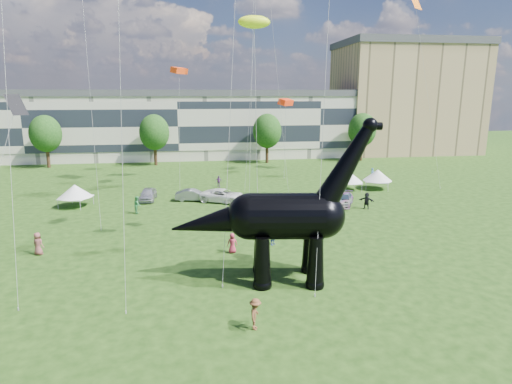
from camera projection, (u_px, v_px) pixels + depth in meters
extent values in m
plane|color=#16330C|center=(280.00, 299.00, 26.39)|extent=(220.00, 220.00, 0.00)
cube|color=beige|center=(179.00, 127.00, 83.78)|extent=(78.00, 11.00, 12.00)
cube|color=tan|center=(405.00, 100.00, 92.05)|extent=(28.00, 18.00, 22.00)
cylinder|color=#382314|center=(48.00, 158.00, 73.11)|extent=(0.56, 0.56, 3.20)
ellipsoid|color=#14380F|center=(45.00, 131.00, 72.05)|extent=(5.20, 5.20, 6.24)
cylinder|color=#382314|center=(156.00, 156.00, 75.55)|extent=(0.56, 0.56, 3.20)
ellipsoid|color=#14380F|center=(154.00, 129.00, 74.49)|extent=(5.20, 5.20, 6.24)
cylinder|color=#382314|center=(267.00, 154.00, 78.25)|extent=(0.56, 0.56, 3.20)
ellipsoid|color=#14380F|center=(267.00, 128.00, 77.19)|extent=(5.20, 5.20, 6.24)
cylinder|color=#382314|center=(361.00, 152.00, 80.69)|extent=(0.56, 0.56, 3.20)
ellipsoid|color=#14380F|center=(362.00, 127.00, 79.63)|extent=(5.20, 5.20, 6.24)
cone|color=black|center=(262.00, 263.00, 27.66)|extent=(1.33, 1.33, 3.45)
sphere|color=black|center=(262.00, 284.00, 28.01)|extent=(1.26, 1.26, 1.26)
cone|color=black|center=(261.00, 249.00, 30.13)|extent=(1.33, 1.33, 3.45)
sphere|color=black|center=(261.00, 269.00, 30.47)|extent=(1.26, 1.26, 1.26)
cone|color=black|center=(316.00, 262.00, 27.71)|extent=(1.33, 1.33, 3.45)
sphere|color=black|center=(315.00, 284.00, 28.05)|extent=(1.26, 1.26, 1.26)
cone|color=black|center=(310.00, 249.00, 30.17)|extent=(1.33, 1.33, 3.45)
sphere|color=black|center=(310.00, 269.00, 30.51)|extent=(1.26, 1.26, 1.26)
cylinder|color=black|center=(286.00, 216.00, 28.30)|extent=(5.18, 3.69, 3.10)
sphere|color=black|center=(250.00, 216.00, 28.27)|extent=(3.10, 3.10, 3.10)
sphere|color=black|center=(323.00, 216.00, 28.33)|extent=(2.99, 2.99, 2.99)
cone|color=black|center=(346.00, 166.00, 27.60)|extent=(4.51, 2.26, 6.09)
sphere|color=black|center=(370.00, 125.00, 27.02)|extent=(0.97, 0.97, 0.97)
cylinder|color=black|center=(376.00, 126.00, 27.04)|extent=(0.86, 0.60, 0.51)
cone|color=black|center=(214.00, 222.00, 28.32)|extent=(6.34, 3.16, 3.38)
imported|color=silver|center=(148.00, 194.00, 50.69)|extent=(1.95, 4.40, 1.47)
imported|color=slate|center=(193.00, 195.00, 50.55)|extent=(4.32, 2.05, 1.37)
imported|color=white|center=(223.00, 196.00, 49.89)|extent=(6.04, 4.69, 1.52)
imported|color=#595960|center=(344.00, 199.00, 48.55)|extent=(3.78, 5.04, 1.36)
cube|color=silver|center=(348.00, 182.00, 56.04)|extent=(2.90, 2.90, 0.12)
cone|color=silver|center=(349.00, 176.00, 55.87)|extent=(3.68, 3.68, 1.44)
cylinder|color=#999999|center=(342.00, 189.00, 54.69)|extent=(0.06, 0.06, 1.05)
cylinder|color=#999999|center=(362.00, 188.00, 55.03)|extent=(0.06, 0.06, 1.05)
cylinder|color=#999999|center=(335.00, 184.00, 57.29)|extent=(0.06, 0.06, 1.05)
cylinder|color=#999999|center=(354.00, 184.00, 57.63)|extent=(0.06, 0.06, 1.05)
cube|color=silver|center=(377.00, 181.00, 56.74)|extent=(3.89, 3.89, 0.12)
cone|color=silver|center=(378.00, 175.00, 56.56)|extent=(4.93, 4.93, 1.48)
cylinder|color=#999999|center=(366.00, 186.00, 55.91)|extent=(0.06, 0.06, 1.09)
cylinder|color=#999999|center=(388.00, 188.00, 55.21)|extent=(0.06, 0.06, 1.09)
cylinder|color=#999999|center=(366.00, 182.00, 58.51)|extent=(0.06, 0.06, 1.09)
cylinder|color=#999999|center=(387.00, 183.00, 57.81)|extent=(0.06, 0.06, 1.09)
cube|color=silver|center=(76.00, 197.00, 47.82)|extent=(3.61, 3.61, 0.11)
cone|color=silver|center=(75.00, 191.00, 47.65)|extent=(4.57, 4.57, 1.44)
cylinder|color=#999999|center=(58.00, 205.00, 46.88)|extent=(0.06, 0.06, 1.05)
cylinder|color=#999999|center=(80.00, 206.00, 46.44)|extent=(0.06, 0.06, 1.05)
cylinder|color=#999999|center=(72.00, 199.00, 49.45)|extent=(0.06, 0.06, 1.05)
cylinder|color=#999999|center=(93.00, 200.00, 49.01)|extent=(0.06, 0.06, 1.05)
imported|color=brown|center=(331.00, 207.00, 44.27)|extent=(1.19, 0.69, 1.84)
imported|color=#703980|center=(219.00, 181.00, 57.93)|extent=(0.98, 0.64, 1.56)
imported|color=brown|center=(255.00, 314.00, 22.89)|extent=(0.96, 1.28, 1.76)
imported|color=navy|center=(273.00, 234.00, 35.76)|extent=(0.77, 0.78, 1.82)
imported|color=brown|center=(38.00, 244.00, 33.52)|extent=(1.05, 0.91, 1.83)
imported|color=#3A914D|center=(137.00, 205.00, 45.16)|extent=(0.75, 0.94, 1.87)
imported|color=black|center=(367.00, 201.00, 46.97)|extent=(1.68, 1.44, 1.83)
imported|color=#38658D|center=(372.00, 174.00, 62.41)|extent=(0.79, 0.70, 1.82)
imported|color=#AC2B41|center=(232.00, 243.00, 33.94)|extent=(0.80, 0.52, 1.63)
plane|color=black|center=(16.00, 105.00, 31.25)|extent=(1.76, 1.95, 1.51)
cube|color=red|center=(179.00, 70.00, 52.66)|extent=(2.22, 2.48, 0.89)
cube|color=red|center=(286.00, 102.00, 65.83)|extent=(2.87, 3.03, 1.15)
ellipsoid|color=#C4E813|center=(254.00, 22.00, 29.01)|extent=(2.24, 2.30, 0.87)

